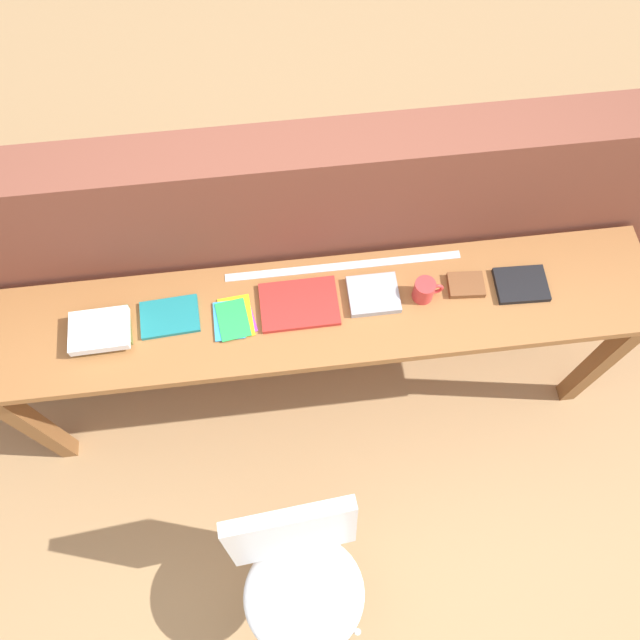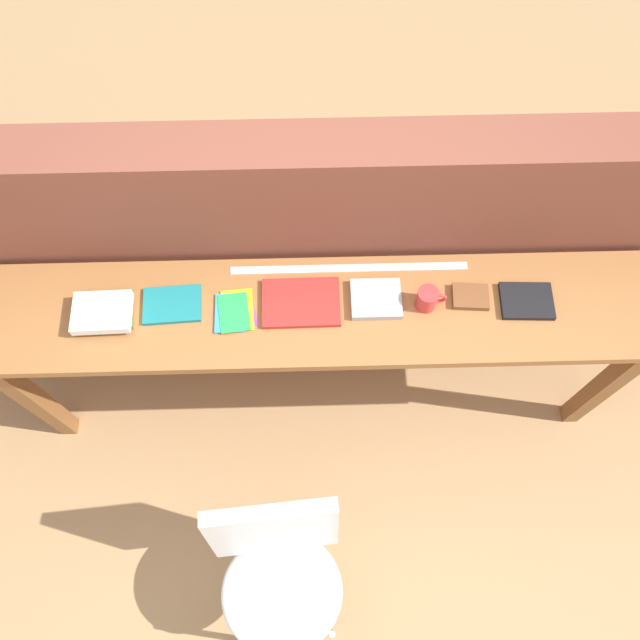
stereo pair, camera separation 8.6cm
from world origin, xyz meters
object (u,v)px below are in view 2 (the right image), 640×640
Objects in this scene: magazine_cycling at (172,305)px; book_stack_leftmost at (103,312)px; leather_journal_brown at (470,297)px; book_repair_rightmost at (527,301)px; chair_white_moulded at (279,570)px; mug at (428,299)px; book_open_centre at (301,303)px; pamphlet_pile_colourful at (235,311)px.

book_stack_leftmost is at bearing -174.70° from magazine_cycling.
book_stack_leftmost is 1.32m from leather_journal_brown.
chair_white_moulded is at bearing -134.54° from book_repair_rightmost.
mug reaches higher than book_repair_rightmost.
book_stack_leftmost is 2.02× the size of mug.
leather_journal_brown is (0.62, 0.01, 0.00)m from book_open_centre.
book_open_centre is at bearing 178.29° from mug.
book_open_centre is 2.56× the size of mug.
book_stack_leftmost is 1.16m from mug.
book_stack_leftmost reaches higher than chair_white_moulded.
magazine_cycling is at bearing -178.68° from book_repair_rightmost.
mug is 0.85× the size of leather_journal_brown.
book_repair_rightmost is at bearing 43.28° from chair_white_moulded.
leather_journal_brown is at bearing 0.17° from book_open_centre.
book_open_centre is 0.45m from mug.
chair_white_moulded is at bearing -122.54° from mug.
leather_journal_brown is (1.08, 0.00, 0.00)m from magazine_cycling.
book_repair_rightmost reaches higher than magazine_cycling.
chair_white_moulded and pamphlet_pile_colourful have the same top height.
book_repair_rightmost is (0.92, 0.86, 0.36)m from chair_white_moulded.
chair_white_moulded is at bearing -124.98° from leather_journal_brown.
leather_journal_brown is 0.69× the size of book_repair_rightmost.
pamphlet_pile_colourful is 1.06m from book_repair_rightmost.
leather_journal_brown is at bearing 2.27° from pamphlet_pile_colourful.
mug is (0.45, -0.01, 0.04)m from book_open_centre.
magazine_cycling is at bearing 172.24° from pamphlet_pile_colourful.
chair_white_moulded is 1.10m from mug.
mug is at bearing -178.03° from book_repair_rightmost.
magazine_cycling reaches higher than pamphlet_pile_colourful.
mug is 0.37m from book_repair_rightmost.
book_stack_leftmost is at bearing 125.61° from chair_white_moulded.
book_open_centre is (0.24, 0.03, 0.00)m from pamphlet_pile_colourful.
magazine_cycling is 1.10× the size of book_repair_rightmost.
mug reaches higher than chair_white_moulded.
leather_journal_brown is (1.32, 0.04, -0.02)m from book_stack_leftmost.
book_open_centre is at bearing -175.42° from leather_journal_brown.
leather_journal_brown reaches higher than chair_white_moulded.
mug is at bearing 57.46° from chair_white_moulded.
book_open_centre is 0.82m from book_repair_rightmost.
chair_white_moulded is at bearing -54.39° from book_stack_leftmost.
book_stack_leftmost is 1.07× the size of magazine_cycling.
book_repair_rightmost reaches higher than pamphlet_pile_colourful.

